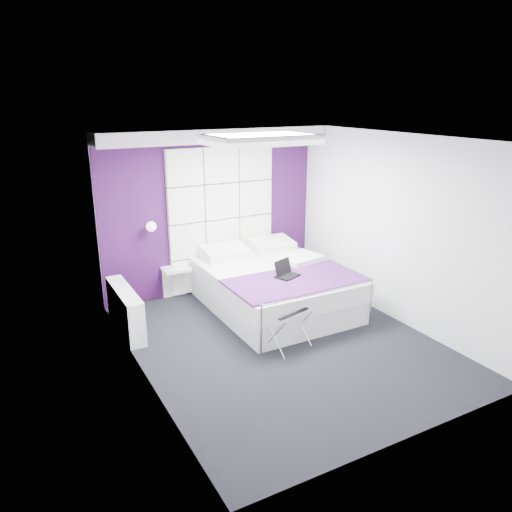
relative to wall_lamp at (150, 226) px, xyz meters
The scene contains 15 objects.
floor 2.61m from the wall_lamp, 62.99° to the right, with size 4.40×4.40×0.00m, color black.
ceiling 2.69m from the wall_lamp, 62.99° to the right, with size 4.40×4.40×0.00m, color white.
wall_back 1.06m from the wall_lamp, ahead, with size 3.60×3.60×0.00m, color white.
wall_left 2.19m from the wall_lamp, 110.01° to the right, with size 4.40×4.40×0.00m, color white.
wall_right 3.52m from the wall_lamp, 35.86° to the right, with size 4.40×4.40×0.00m, color white.
accent_wall 1.06m from the wall_lamp, ahead, with size 3.58×0.02×2.58m, color #350E3F.
soffit 1.66m from the wall_lamp, ahead, with size 3.58×0.50×0.20m, color white.
headboard 1.20m from the wall_lamp, ahead, with size 1.80×0.08×2.30m, color white, non-canonical shape.
skylight 2.24m from the wall_lamp, 54.28° to the right, with size 1.36×0.86×0.12m, color white, non-canonical shape.
wall_lamp is the anchor object (origin of this frame).
radiator 1.35m from the wall_lamp, 130.10° to the right, with size 0.22×1.20×0.60m, color white.
bed 2.05m from the wall_lamp, 34.81° to the right, with size 1.89×2.29×0.79m.
nightstand 0.80m from the wall_lamp, ahead, with size 0.41×0.32×0.05m, color white.
luggage_rack 2.63m from the wall_lamp, 64.97° to the right, with size 0.51×0.38×0.50m.
laptop 2.13m from the wall_lamp, 44.48° to the right, with size 0.33×0.23×0.24m.
Camera 1 is at (-3.08, -4.97, 3.07)m, focal length 35.00 mm.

